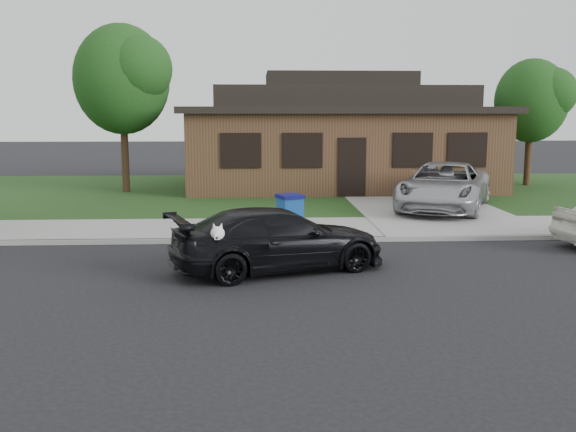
{
  "coord_description": "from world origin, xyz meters",
  "views": [
    {
      "loc": [
        0.54,
        -12.01,
        3.17
      ],
      "look_at": [
        1.18,
        0.78,
        1.1
      ],
      "focal_mm": 40.0,
      "sensor_mm": 36.0,
      "label": 1
    }
  ],
  "objects": [
    {
      "name": "minivan",
      "position": [
        6.46,
        7.82,
        0.88
      ],
      "size": [
        4.42,
        5.85,
        1.48
      ],
      "primitive_type": "imported",
      "rotation": [
        0.0,
        0.0,
        -0.42
      ],
      "color": "#ABADB2",
      "rests_on": "driveway"
    },
    {
      "name": "recycling_bin",
      "position": [
        1.4,
        4.26,
        0.61
      ],
      "size": [
        0.77,
        0.77,
        0.98
      ],
      "rotation": [
        0.0,
        0.0,
        0.39
      ],
      "color": "navy",
      "rests_on": "sidewalk"
    },
    {
      "name": "sidewalk",
      "position": [
        0.0,
        5.0,
        0.06
      ],
      "size": [
        60.0,
        3.0,
        0.12
      ],
      "primitive_type": "cube",
      "color": "gray",
      "rests_on": "ground"
    },
    {
      "name": "curb",
      "position": [
        0.0,
        3.5,
        0.06
      ],
      "size": [
        60.0,
        0.12,
        0.12
      ],
      "primitive_type": "cube",
      "color": "gray",
      "rests_on": "ground"
    },
    {
      "name": "sedan",
      "position": [
        0.97,
        0.68,
        0.64
      ],
      "size": [
        4.73,
        3.14,
        1.27
      ],
      "rotation": [
        0.0,
        0.0,
        1.91
      ],
      "color": "black",
      "rests_on": "ground"
    },
    {
      "name": "ground",
      "position": [
        0.0,
        0.0,
        0.0
      ],
      "size": [
        120.0,
        120.0,
        0.0
      ],
      "primitive_type": "plane",
      "color": "black",
      "rests_on": "ground"
    },
    {
      "name": "driveway",
      "position": [
        6.0,
        10.0,
        0.07
      ],
      "size": [
        4.5,
        13.0,
        0.14
      ],
      "primitive_type": "cube",
      "color": "gray",
      "rests_on": "ground"
    },
    {
      "name": "house",
      "position": [
        4.0,
        15.0,
        2.13
      ],
      "size": [
        12.6,
        8.6,
        4.65
      ],
      "color": "#422B1C",
      "rests_on": "ground"
    },
    {
      "name": "tree_0",
      "position": [
        -4.34,
        12.88,
        4.48
      ],
      "size": [
        3.78,
        3.6,
        6.34
      ],
      "color": "#332114",
      "rests_on": "ground"
    },
    {
      "name": "lawn",
      "position": [
        0.0,
        13.0,
        0.07
      ],
      "size": [
        60.0,
        13.0,
        0.13
      ],
      "primitive_type": "cube",
      "color": "#193814",
      "rests_on": "ground"
    },
    {
      "name": "tree_1",
      "position": [
        12.14,
        14.4,
        3.71
      ],
      "size": [
        3.15,
        3.0,
        5.25
      ],
      "color": "#332114",
      "rests_on": "ground"
    }
  ]
}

